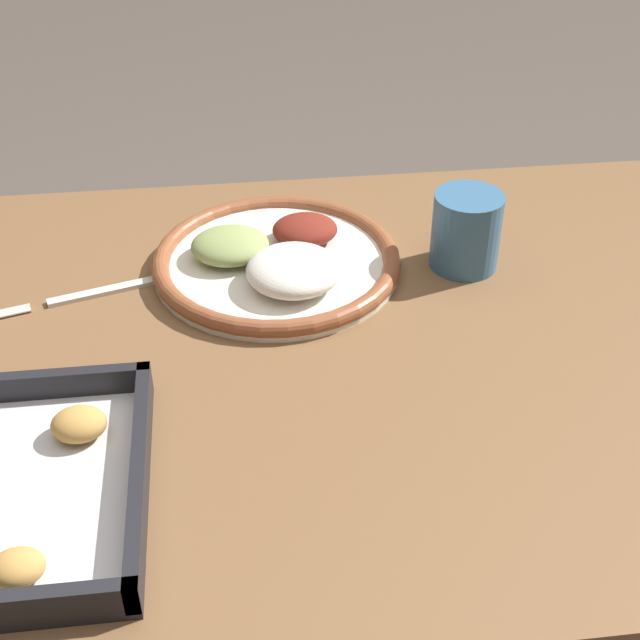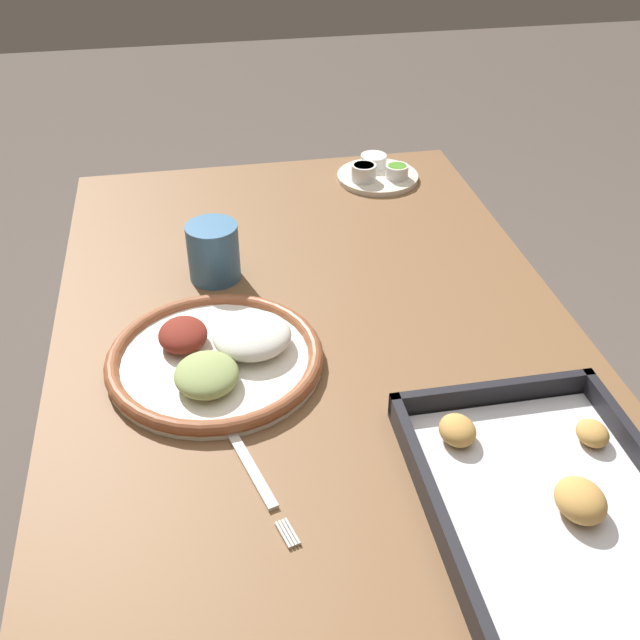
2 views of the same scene
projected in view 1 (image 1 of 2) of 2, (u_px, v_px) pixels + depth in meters
name	position (u px, v px, depth m)	size (l,w,h in m)	color
dining_table	(333.00, 425.00, 0.98)	(1.14, 0.72, 0.71)	brown
dinner_plate	(277.00, 260.00, 1.01)	(0.28, 0.28, 0.05)	white
fork	(107.00, 291.00, 0.98)	(0.21, 0.07, 0.00)	silver
drinking_cup	(466.00, 231.00, 1.00)	(0.08, 0.08, 0.09)	#38668E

